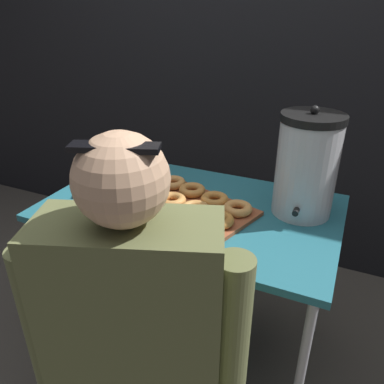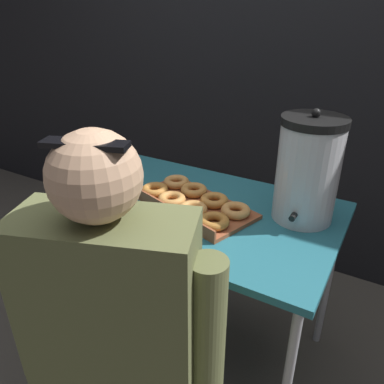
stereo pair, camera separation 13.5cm
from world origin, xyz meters
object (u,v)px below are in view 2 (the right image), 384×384
(cell_phone, at_px, (90,186))
(person_seated, at_px, (117,356))
(donut_box, at_px, (193,202))
(coffee_urn, at_px, (308,170))

(cell_phone, distance_m, person_seated, 0.83)
(donut_box, bearing_deg, cell_phone, -154.22)
(donut_box, relative_size, cell_phone, 3.58)
(coffee_urn, height_order, cell_phone, coffee_urn)
(coffee_urn, height_order, person_seated, person_seated)
(donut_box, bearing_deg, person_seated, -62.32)
(cell_phone, xyz_separation_m, person_seated, (0.60, -0.55, -0.17))
(coffee_urn, distance_m, cell_phone, 0.95)
(coffee_urn, bearing_deg, person_seated, -111.35)
(donut_box, xyz_separation_m, coffee_urn, (0.41, 0.14, 0.17))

